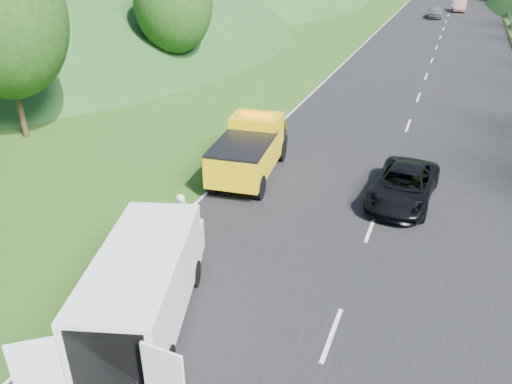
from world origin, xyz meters
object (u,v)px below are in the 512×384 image
at_px(woman, 185,241).
at_px(child, 195,262).
at_px(tow_truck, 250,149).
at_px(white_van, 145,282).
at_px(suitcase, 146,223).
at_px(passing_suv, 401,201).

xyz_separation_m(woman, child, (0.94, -1.03, 0.00)).
height_order(tow_truck, white_van, tow_truck).
height_order(tow_truck, suitcase, tow_truck).
bearing_deg(white_van, suitcase, 106.65).
xyz_separation_m(child, suitcase, (-2.62, 1.15, 0.31)).
xyz_separation_m(child, passing_suv, (5.80, 6.88, 0.00)).
xyz_separation_m(white_van, passing_suv, (5.67, 9.87, -1.34)).
relative_size(woman, passing_suv, 0.36).
bearing_deg(suitcase, white_van, -56.36).
xyz_separation_m(tow_truck, white_van, (1.01, -9.95, 0.09)).
relative_size(tow_truck, child, 5.89).
bearing_deg(suitcase, passing_suv, 34.26).
bearing_deg(child, tow_truck, 127.72).
xyz_separation_m(tow_truck, passing_suv, (6.68, -0.08, -1.26)).
relative_size(suitcase, passing_suv, 0.13).
distance_m(suitcase, passing_suv, 10.19).
bearing_deg(passing_suv, suitcase, -141.84).
height_order(white_van, passing_suv, white_van).
bearing_deg(child, suitcase, -173.08).
height_order(woman, suitcase, woman).
distance_m(tow_truck, suitcase, 6.15).
bearing_deg(woman, passing_suv, -37.11).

